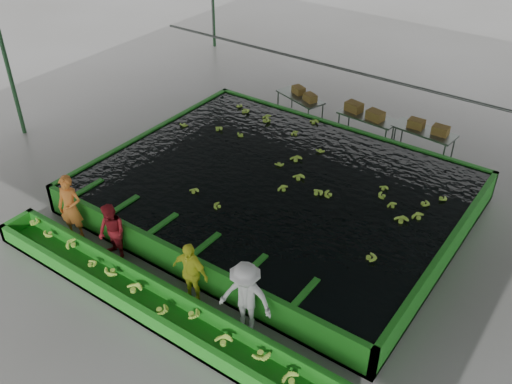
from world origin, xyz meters
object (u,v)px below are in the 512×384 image
Objects in this scene: worker_a at (71,208)px; packing_table_mid at (366,128)px; flotation_tank at (276,192)px; box_stack_left at (304,97)px; worker_b at (112,233)px; packing_table_left at (300,107)px; box_stack_mid at (364,115)px; packing_table_right at (422,143)px; box_stack_right at (428,131)px; worker_c at (190,273)px; sorting_trough at (151,302)px; worker_d at (245,298)px.

packing_table_mid is at bearing 47.12° from worker_a.
flotation_tank is at bearing 30.30° from worker_a.
worker_b is at bearing -88.97° from box_stack_left.
packing_table_left is 2.64m from box_stack_mid.
box_stack_right is at bearing 5.92° from packing_table_right.
worker_b is 2.56m from worker_c.
worker_c reaches higher than packing_table_right.
worker_b is at bearing 158.68° from sorting_trough.
worker_b is (-2.05, -4.30, 0.35)m from flotation_tank.
worker_b is at bearing -115.26° from box_stack_right.
worker_a reaches higher than box_stack_right.
worker_c is (2.56, 0.00, 0.02)m from worker_b.
worker_a reaches higher than worker_c.
box_stack_mid is at bearing -175.91° from packing_table_right.
worker_b reaches higher than sorting_trough.
sorting_trough is 6.26× the size of worker_b.
worker_a is 10.03m from box_stack_mid.
packing_table_mid reaches higher than sorting_trough.
worker_c is (0.51, -4.30, 0.37)m from flotation_tank.
sorting_trough is 10.11m from packing_table_mid.
box_stack_mid is at bearing -2.36° from packing_table_left.
worker_c reaches higher than worker_b.
worker_b is 1.32× the size of box_stack_left.
packing_table_left is 4.67m from packing_table_right.
worker_d is 0.91× the size of packing_table_right.
box_stack_left is (-2.58, 0.10, 0.42)m from packing_table_mid.
sorting_trough is 10.46m from packing_table_left.
worker_c is at bearing 165.39° from worker_d.
worker_c is 0.89× the size of worker_d.
box_stack_right is (4.45, 9.44, 0.12)m from worker_b.
packing_table_right is 1.68× the size of box_stack_left.
box_stack_left is at bearing 177.07° from box_stack_mid.
packing_table_right is (2.30, 5.13, 0.01)m from flotation_tank.
box_stack_mid is at bearing 88.71° from sorting_trough.
box_stack_mid is at bearing -2.93° from box_stack_left.
box_stack_right is (4.77, 0.05, 0.48)m from packing_table_left.
sorting_trough is 2.32m from worker_d.
packing_table_right reaches higher than packing_table_left.
sorting_trough is at bearing -173.51° from worker_d.
worker_a is 11.12m from packing_table_right.
flotation_tank is at bearing 90.00° from sorting_trough.
packing_table_left is 4.80m from box_stack_right.
flotation_tank is 5.01m from box_stack_mid.
box_stack_left reaches higher than packing_table_left.
packing_table_left is (-2.37, 5.09, -0.01)m from flotation_tank.
worker_b is at bearing -115.49° from flotation_tank.
flotation_tank is 4.35m from worker_c.
packing_table_right is (2.30, 10.23, 0.21)m from sorting_trough.
worker_b is 1.21× the size of box_stack_right.
sorting_trough is 7.60× the size of box_stack_right.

